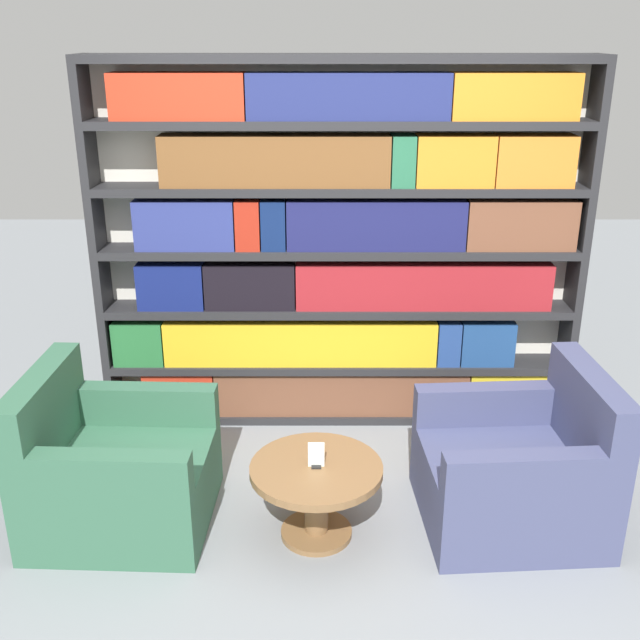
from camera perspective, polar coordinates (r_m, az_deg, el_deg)
ground_plane at (r=3.92m, az=2.04°, el=-17.24°), size 14.00×14.00×0.00m
bookshelf at (r=4.69m, az=1.99°, el=5.10°), size 3.03×0.30×2.31m
armchair_left at (r=4.11m, az=-15.15°, el=-11.13°), size 0.92×0.86×0.84m
armchair_right at (r=4.10m, az=15.12°, el=-11.20°), size 0.94×0.88×0.84m
coffee_table at (r=3.85m, az=-0.04°, el=-12.52°), size 0.67×0.67×0.41m
table_sign at (r=3.76m, az=-0.04°, el=-10.36°), size 0.08×0.06×0.13m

